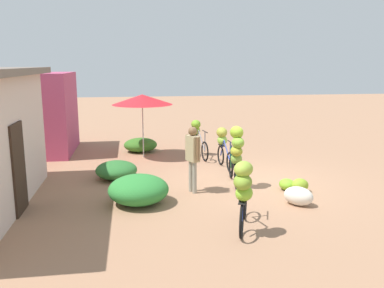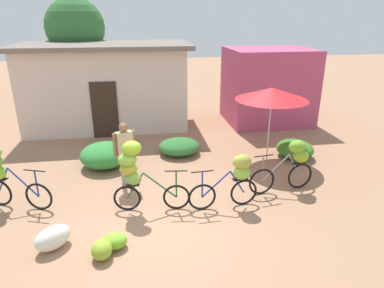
{
  "view_description": "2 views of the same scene",
  "coord_description": "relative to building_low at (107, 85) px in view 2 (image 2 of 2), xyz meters",
  "views": [
    {
      "loc": [
        -10.5,
        3.3,
        3.26
      ],
      "look_at": [
        1.08,
        1.53,
        0.91
      ],
      "focal_mm": 37.72,
      "sensor_mm": 36.0,
      "label": 1
    },
    {
      "loc": [
        -0.26,
        -6.16,
        4.11
      ],
      "look_at": [
        0.95,
        1.55,
        1.15
      ],
      "focal_mm": 31.76,
      "sensor_mm": 36.0,
      "label": 2
    }
  ],
  "objects": [
    {
      "name": "ground_plane",
      "position": [
        1.5,
        -7.34,
        -1.6
      ],
      "size": [
        60.0,
        60.0,
        0.0
      ],
      "primitive_type": "plane",
      "color": "#9F7355"
    },
    {
      "name": "building_low",
      "position": [
        0.0,
        0.0,
        0.0
      ],
      "size": [
        6.39,
        3.61,
        3.16
      ],
      "color": "beige",
      "rests_on": "ground"
    },
    {
      "name": "shop_pink",
      "position": [
        6.36,
        -0.49,
        -0.13
      ],
      "size": [
        3.2,
        2.8,
        2.93
      ],
      "primitive_type": "cube",
      "color": "#B3436A",
      "rests_on": "ground"
    },
    {
      "name": "tree_behind_building",
      "position": [
        -1.25,
        1.94,
        2.05
      ],
      "size": [
        2.42,
        2.42,
        4.88
      ],
      "color": "brown",
      "rests_on": "ground"
    },
    {
      "name": "hedge_bush_front_left",
      "position": [
        0.15,
        -4.16,
        -1.25
      ],
      "size": [
        1.4,
        1.42,
        0.69
      ],
      "primitive_type": "ellipsoid",
      "color": "#2F8336",
      "rests_on": "ground"
    },
    {
      "name": "hedge_bush_front_right",
      "position": [
        2.38,
        -3.58,
        -1.35
      ],
      "size": [
        1.28,
        1.18,
        0.5
      ],
      "primitive_type": "ellipsoid",
      "color": "#2D6D2F",
      "rests_on": "ground"
    },
    {
      "name": "hedge_bush_mid",
      "position": [
        5.89,
        -4.36,
        -1.34
      ],
      "size": [
        1.11,
        1.23,
        0.52
      ],
      "primitive_type": "ellipsoid",
      "color": "#387425",
      "rests_on": "ground"
    },
    {
      "name": "market_umbrella",
      "position": [
        4.96,
        -4.44,
        0.44
      ],
      "size": [
        2.09,
        2.09,
        2.21
      ],
      "color": "beige",
      "rests_on": "ground"
    },
    {
      "name": "bicycle_leftmost",
      "position": [
        -1.88,
        -6.11,
        -0.7
      ],
      "size": [
        1.59,
        0.71,
        1.48
      ],
      "color": "black",
      "rests_on": "ground"
    },
    {
      "name": "bicycle_near_pile",
      "position": [
        1.06,
        -6.74,
        -0.61
      ],
      "size": [
        1.7,
        0.41,
        1.66
      ],
      "color": "black",
      "rests_on": "ground"
    },
    {
      "name": "bicycle_center_loaded",
      "position": [
        3.25,
        -6.91,
        -0.84
      ],
      "size": [
        1.63,
        0.36,
        1.25
      ],
      "color": "black",
      "rests_on": "ground"
    },
    {
      "name": "bicycle_by_shop",
      "position": [
        4.84,
        -6.34,
        -0.83
      ],
      "size": [
        1.74,
        0.41,
        1.29
      ],
      "color": "black",
      "rests_on": "ground"
    },
    {
      "name": "banana_pile_on_ground",
      "position": [
        0.52,
        -8.15,
        -1.43
      ],
      "size": [
        0.66,
        0.71,
        0.35
      ],
      "color": "#85A82A",
      "rests_on": "ground"
    },
    {
      "name": "produce_sack",
      "position": [
        -0.51,
        -7.84,
        -1.38
      ],
      "size": [
        0.81,
        0.81,
        0.44
      ],
      "primitive_type": "ellipsoid",
      "rotation": [
        0.0,
        0.0,
        0.78
      ],
      "color": "silver",
      "rests_on": "ground"
    },
    {
      "name": "person_vendor",
      "position": [
        0.81,
        -5.55,
        -0.55
      ],
      "size": [
        0.54,
        0.34,
        1.7
      ],
      "color": "gray",
      "rests_on": "ground"
    }
  ]
}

